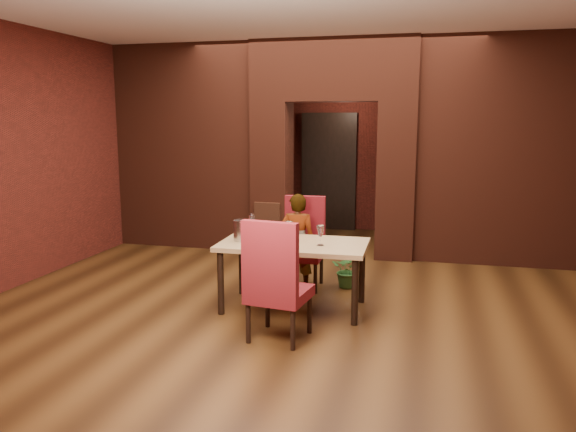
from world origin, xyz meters
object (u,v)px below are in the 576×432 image
at_px(chair_far, 302,243).
at_px(wine_glass_c, 320,236).
at_px(water_bottle, 252,226).
at_px(chair_near, 279,279).
at_px(wine_glass_a, 289,231).
at_px(wine_glass_b, 292,232).
at_px(potted_plant, 349,270).
at_px(dining_table, 294,275).
at_px(wine_bucket, 242,230).
at_px(person_seated, 297,242).

distance_m(chair_far, wine_glass_c, 0.98).
bearing_deg(water_bottle, chair_near, -58.91).
height_order(wine_glass_a, wine_glass_b, wine_glass_a).
bearing_deg(wine_glass_a, potted_plant, 57.45).
relative_size(wine_glass_a, potted_plant, 0.49).
bearing_deg(wine_glass_b, chair_near, -83.26).
distance_m(dining_table, potted_plant, 1.04).
distance_m(chair_near, water_bottle, 1.15).
xyz_separation_m(wine_bucket, water_bottle, (0.07, 0.14, 0.03)).
height_order(chair_far, chair_near, chair_near).
bearing_deg(potted_plant, dining_table, -117.92).
bearing_deg(wine_bucket, potted_plant, 42.27).
xyz_separation_m(wine_glass_a, wine_glass_b, (0.03, 0.04, -0.02)).
relative_size(chair_far, wine_bucket, 4.90).
height_order(wine_glass_c, water_bottle, water_bottle).
bearing_deg(wine_glass_c, dining_table, 166.82).
distance_m(wine_glass_b, potted_plant, 1.14).
bearing_deg(chair_far, person_seated, -104.07).
distance_m(chair_near, person_seated, 1.54).
height_order(wine_glass_c, potted_plant, wine_glass_c).
bearing_deg(dining_table, potted_plant, 60.90).
height_order(wine_bucket, water_bottle, water_bottle).
height_order(wine_glass_a, wine_bucket, wine_bucket).
bearing_deg(wine_glass_c, water_bottle, 168.79).
height_order(dining_table, wine_bucket, wine_bucket).
bearing_deg(wine_glass_a, wine_glass_b, 58.22).
xyz_separation_m(person_seated, wine_glass_b, (0.07, -0.57, 0.24)).
bearing_deg(chair_near, wine_glass_c, -99.08).
relative_size(wine_glass_b, wine_bucket, 0.82).
distance_m(chair_near, potted_plant, 1.85).
bearing_deg(person_seated, wine_bucket, 54.25).
bearing_deg(wine_bucket, chair_near, -51.66).
relative_size(wine_glass_b, wine_glass_c, 0.87).
distance_m(person_seated, wine_glass_a, 0.67).
bearing_deg(chair_near, chair_far, -76.86).
bearing_deg(potted_plant, water_bottle, -140.15).
height_order(person_seated, wine_glass_b, person_seated).
xyz_separation_m(wine_glass_a, wine_glass_c, (0.37, -0.12, -0.00)).
relative_size(wine_glass_b, potted_plant, 0.41).
xyz_separation_m(chair_far, wine_glass_a, (0.02, -0.72, 0.29)).
relative_size(water_bottle, potted_plant, 0.63).
distance_m(chair_far, water_bottle, 0.86).
bearing_deg(wine_glass_c, wine_glass_a, 161.95).
bearing_deg(person_seated, dining_table, 96.58).
distance_m(person_seated, wine_glass_c, 0.89).
height_order(dining_table, person_seated, person_seated).
relative_size(chair_far, water_bottle, 3.97).
bearing_deg(chair_near, person_seated, -75.51).
relative_size(dining_table, wine_glass_c, 7.42).
xyz_separation_m(person_seated, water_bottle, (-0.39, -0.58, 0.29)).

